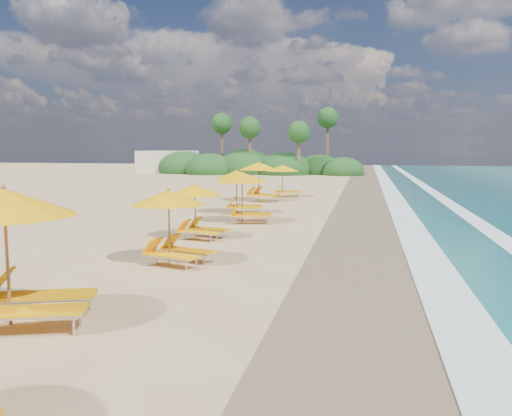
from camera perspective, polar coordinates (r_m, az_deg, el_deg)
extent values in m
plane|color=tan|center=(18.21, 0.00, -3.75)|extent=(160.00, 160.00, 0.00)
cube|color=#7C654A|center=(17.84, 12.71, -4.12)|extent=(4.00, 160.00, 0.01)
cube|color=white|center=(17.92, 17.52, -4.14)|extent=(1.20, 160.00, 0.01)
cylinder|color=olive|center=(10.65, -25.41, -5.02)|extent=(0.06, 0.06, 2.50)
cone|color=#F6A805|center=(10.50, -25.69, 0.54)|extent=(3.29, 3.29, 0.50)
sphere|color=olive|center=(10.48, -25.77, 2.06)|extent=(0.09, 0.09, 0.09)
cylinder|color=olive|center=(15.02, -9.42, -2.10)|extent=(0.05, 0.05, 2.05)
cone|color=#F6A805|center=(14.91, -9.48, 1.14)|extent=(2.63, 2.63, 0.41)
sphere|color=olive|center=(14.89, -9.50, 2.02)|extent=(0.07, 0.07, 0.07)
cylinder|color=olive|center=(19.01, -6.62, -0.43)|extent=(0.05, 0.05, 1.92)
cone|color=#F6A805|center=(18.93, -6.65, 1.97)|extent=(2.39, 2.39, 0.39)
sphere|color=olive|center=(18.92, -6.66, 2.62)|extent=(0.07, 0.07, 0.07)
cylinder|color=olive|center=(22.84, -1.51, 1.12)|extent=(0.05, 0.05, 2.18)
cone|color=#F6A805|center=(22.77, -1.52, 3.38)|extent=(2.65, 2.65, 0.44)
sphere|color=olive|center=(22.76, -1.52, 3.99)|extent=(0.08, 0.08, 0.08)
cylinder|color=olive|center=(26.07, -2.12, 1.72)|extent=(0.05, 0.05, 2.11)
cone|color=#F6A805|center=(26.01, -2.12, 3.64)|extent=(2.43, 2.43, 0.42)
sphere|color=olive|center=(26.00, -2.13, 4.16)|extent=(0.08, 0.08, 0.08)
cylinder|color=olive|center=(32.02, 0.29, 2.85)|extent=(0.06, 0.06, 2.34)
cone|color=#F6A805|center=(31.97, 0.30, 4.59)|extent=(2.98, 2.98, 0.47)
sphere|color=olive|center=(31.96, 0.30, 5.06)|extent=(0.08, 0.08, 0.08)
cylinder|color=olive|center=(34.84, 2.88, 2.94)|extent=(0.05, 0.05, 2.09)
cone|color=#F6A805|center=(34.80, 2.89, 4.37)|extent=(2.38, 2.38, 0.42)
sphere|color=olive|center=(34.79, 2.89, 4.75)|extent=(0.07, 0.07, 0.07)
ellipsoid|color=#163D14|center=(63.33, 3.06, 4.22)|extent=(6.40, 6.40, 4.16)
ellipsoid|color=#163D14|center=(65.26, -1.16, 4.37)|extent=(7.20, 7.20, 4.68)
ellipsoid|color=#163D14|center=(64.36, -5.04, 4.21)|extent=(6.00, 6.00, 3.90)
ellipsoid|color=#163D14|center=(64.84, 6.84, 4.17)|extent=(5.60, 5.60, 3.64)
ellipsoid|color=#163D14|center=(67.51, -7.81, 4.33)|extent=(6.60, 6.60, 4.29)
ellipsoid|color=#163D14|center=(62.65, 9.41, 3.99)|extent=(5.00, 5.00, 3.25)
cylinder|color=brown|center=(61.02, 4.65, 5.88)|extent=(0.36, 0.36, 5.00)
sphere|color=#163D14|center=(61.04, 4.67, 8.22)|extent=(2.60, 2.60, 2.60)
cylinder|color=brown|center=(63.04, -0.68, 6.19)|extent=(0.36, 0.36, 5.60)
sphere|color=#163D14|center=(63.08, -0.69, 8.74)|extent=(2.60, 2.60, 2.60)
cylinder|color=brown|center=(65.95, -3.72, 6.46)|extent=(0.36, 0.36, 6.20)
sphere|color=#163D14|center=(66.01, -3.74, 9.15)|extent=(2.60, 2.60, 2.60)
cylinder|color=brown|center=(64.70, 7.76, 6.68)|extent=(0.36, 0.36, 6.80)
sphere|color=#163D14|center=(64.80, 7.81, 9.68)|extent=(2.60, 2.60, 2.60)
cube|color=beige|center=(70.41, -9.58, 5.01)|extent=(7.00, 5.00, 2.80)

